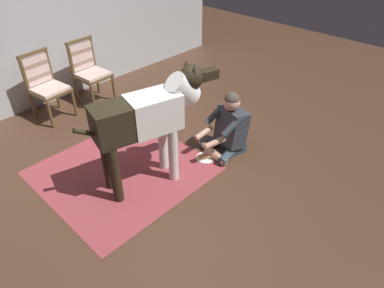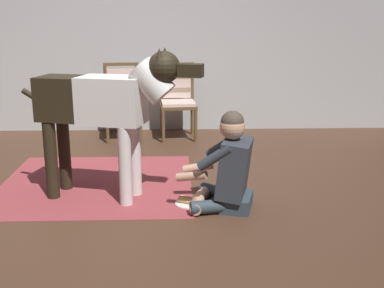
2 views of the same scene
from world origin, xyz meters
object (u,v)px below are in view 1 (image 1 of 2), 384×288
object	(u,v)px
dining_chair_left_of_pair	(45,83)
dining_chair_right_of_pair	(88,68)
person_sitting_on_floor	(228,128)
hot_dog_on_plate	(206,156)
large_dog	(148,117)

from	to	relation	value
dining_chair_left_of_pair	dining_chair_right_of_pair	size ratio (longest dim) A/B	1.00
dining_chair_left_of_pair	person_sitting_on_floor	bearing A→B (deg)	-65.51
dining_chair_right_of_pair	hot_dog_on_plate	distance (m)	2.46
large_dog	hot_dog_on_plate	bearing A→B (deg)	-14.94
dining_chair_right_of_pair	dining_chair_left_of_pair	bearing A→B (deg)	-179.96
dining_chair_left_of_pair	large_dog	world-z (taller)	large_dog
dining_chair_left_of_pair	hot_dog_on_plate	size ratio (longest dim) A/B	3.87
dining_chair_left_of_pair	dining_chair_right_of_pair	distance (m)	0.72
large_dog	hot_dog_on_plate	xyz separation A→B (m)	(0.72, -0.19, -0.82)
person_sitting_on_floor	large_dog	world-z (taller)	large_dog
person_sitting_on_floor	hot_dog_on_plate	world-z (taller)	person_sitting_on_floor
dining_chair_right_of_pair	person_sitting_on_floor	world-z (taller)	dining_chair_right_of_pair
person_sitting_on_floor	large_dog	distance (m)	1.19
dining_chair_left_of_pair	dining_chair_right_of_pair	bearing A→B (deg)	0.04
dining_chair_left_of_pair	hot_dog_on_plate	xyz separation A→B (m)	(0.81, -2.40, -0.52)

